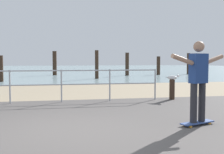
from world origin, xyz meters
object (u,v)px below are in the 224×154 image
bollard_short (172,90)px  seagull (173,77)px  skateboard (197,123)px  skateboarder (198,77)px

bollard_short → seagull: bearing=-32.2°
skateboard → seagull: 3.73m
skateboarder → seagull: size_ratio=3.77×
skateboard → seagull: size_ratio=1.87×
bollard_short → seagull: seagull is taller
bollard_short → skateboard: bearing=-104.9°
skateboard → bollard_short: bollard_short is taller
skateboarder → seagull: (0.96, 3.54, -0.25)m
bollard_short → seagull: 0.42m
skateboarder → bollard_short: bearing=75.1°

